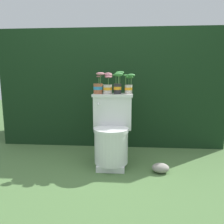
# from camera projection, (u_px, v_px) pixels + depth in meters

# --- Properties ---
(ground_plane) EXTENTS (12.00, 12.00, 0.00)m
(ground_plane) POSITION_uv_depth(u_px,v_px,m) (105.00, 167.00, 2.33)
(ground_plane) COLOR #4C703D
(hedge_backdrop) EXTENTS (3.01, 1.09, 1.57)m
(hedge_backdrop) POSITION_uv_depth(u_px,v_px,m) (113.00, 87.00, 3.41)
(hedge_backdrop) COLOR black
(hedge_backdrop) RESTS_ON ground
(toilet) EXTENTS (0.44, 0.52, 0.77)m
(toilet) POSITION_uv_depth(u_px,v_px,m) (112.00, 132.00, 2.35)
(toilet) COLOR silver
(toilet) RESTS_ON ground
(potted_plant_left) EXTENTS (0.13, 0.11, 0.23)m
(potted_plant_left) POSITION_uv_depth(u_px,v_px,m) (98.00, 86.00, 2.41)
(potted_plant_left) COLOR #9E5638
(potted_plant_left) RESTS_ON toilet
(potted_plant_midleft) EXTENTS (0.10, 0.10, 0.23)m
(potted_plant_midleft) POSITION_uv_depth(u_px,v_px,m) (108.00, 85.00, 2.39)
(potted_plant_midleft) COLOR beige
(potted_plant_midleft) RESTS_ON toilet
(potted_plant_middle) EXTENTS (0.12, 0.11, 0.25)m
(potted_plant_middle) POSITION_uv_depth(u_px,v_px,m) (118.00, 83.00, 2.38)
(potted_plant_middle) COLOR #262628
(potted_plant_middle) RESTS_ON toilet
(potted_plant_midright) EXTENTS (0.13, 0.10, 0.22)m
(potted_plant_midright) POSITION_uv_depth(u_px,v_px,m) (129.00, 85.00, 2.39)
(potted_plant_midright) COLOR beige
(potted_plant_midright) RESTS_ON toilet
(garden_stone) EXTENTS (0.17, 0.14, 0.09)m
(garden_stone) POSITION_uv_depth(u_px,v_px,m) (161.00, 168.00, 2.20)
(garden_stone) COLOR gray
(garden_stone) RESTS_ON ground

